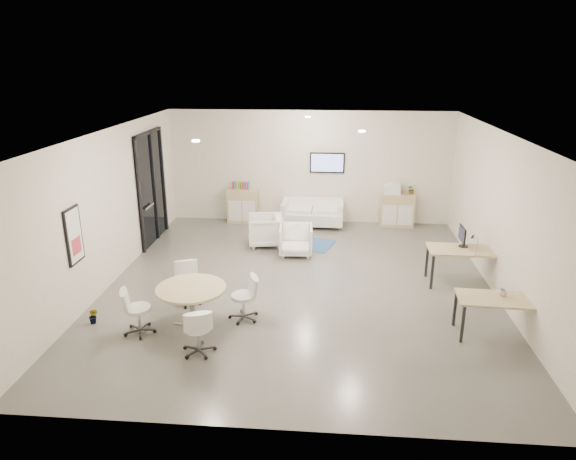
# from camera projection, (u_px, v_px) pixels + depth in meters

# --- Properties ---
(room_shell) EXTENTS (9.60, 10.60, 4.80)m
(room_shell) POSITION_uv_depth(u_px,v_px,m) (300.00, 212.00, 10.39)
(room_shell) COLOR #56544E
(room_shell) RESTS_ON ground
(glass_door) EXTENTS (0.09, 1.90, 2.85)m
(glass_door) POSITION_uv_depth(u_px,v_px,m) (152.00, 184.00, 13.10)
(glass_door) COLOR black
(glass_door) RESTS_ON room_shell
(artwork) EXTENTS (0.05, 0.54, 1.04)m
(artwork) POSITION_uv_depth(u_px,v_px,m) (74.00, 236.00, 9.21)
(artwork) COLOR black
(artwork) RESTS_ON room_shell
(wall_tv) EXTENTS (0.98, 0.06, 0.58)m
(wall_tv) POSITION_uv_depth(u_px,v_px,m) (327.00, 163.00, 14.51)
(wall_tv) COLOR black
(wall_tv) RESTS_ON room_shell
(ceiling_spots) EXTENTS (3.14, 4.14, 0.03)m
(ceiling_spots) POSITION_uv_depth(u_px,v_px,m) (293.00, 128.00, 10.68)
(ceiling_spots) COLOR #FFEAC6
(ceiling_spots) RESTS_ON room_shell
(sideboard_left) EXTENTS (0.87, 0.45, 0.98)m
(sideboard_left) POSITION_uv_depth(u_px,v_px,m) (243.00, 206.00, 14.90)
(sideboard_left) COLOR tan
(sideboard_left) RESTS_ON room_shell
(sideboard_right) EXTENTS (0.95, 0.46, 0.95)m
(sideboard_right) POSITION_uv_depth(u_px,v_px,m) (397.00, 210.00, 14.56)
(sideboard_right) COLOR tan
(sideboard_right) RESTS_ON room_shell
(books) EXTENTS (0.50, 0.14, 0.22)m
(books) POSITION_uv_depth(u_px,v_px,m) (241.00, 185.00, 14.72)
(books) COLOR red
(books) RESTS_ON sideboard_left
(printer) EXTENTS (0.50, 0.44, 0.32)m
(printer) POSITION_uv_depth(u_px,v_px,m) (393.00, 188.00, 14.38)
(printer) COLOR white
(printer) RESTS_ON sideboard_right
(loveseat) EXTENTS (1.75, 0.91, 0.65)m
(loveseat) POSITION_uv_depth(u_px,v_px,m) (312.00, 214.00, 14.61)
(loveseat) COLOR white
(loveseat) RESTS_ON room_shell
(blue_rug) EXTENTS (1.73, 1.40, 0.01)m
(blue_rug) POSITION_uv_depth(u_px,v_px,m) (303.00, 243.00, 13.33)
(blue_rug) COLOR #2A4A81
(blue_rug) RESTS_ON room_shell
(armchair_left) EXTENTS (0.90, 0.95, 0.86)m
(armchair_left) POSITION_uv_depth(u_px,v_px,m) (265.00, 229.00, 13.08)
(armchair_left) COLOR white
(armchair_left) RESTS_ON room_shell
(armchair_right) EXTENTS (0.82, 0.78, 0.81)m
(armchair_right) POSITION_uv_depth(u_px,v_px,m) (296.00, 239.00, 12.44)
(armchair_right) COLOR white
(armchair_right) RESTS_ON room_shell
(desk_rear) EXTENTS (1.52, 0.79, 0.78)m
(desk_rear) POSITION_uv_depth(u_px,v_px,m) (465.00, 253.00, 10.74)
(desk_rear) COLOR tan
(desk_rear) RESTS_ON room_shell
(desk_front) EXTENTS (1.38, 0.74, 0.70)m
(desk_front) POSITION_uv_depth(u_px,v_px,m) (498.00, 302.00, 8.73)
(desk_front) COLOR tan
(desk_front) RESTS_ON room_shell
(monitor) EXTENTS (0.20, 0.50, 0.44)m
(monitor) POSITION_uv_depth(u_px,v_px,m) (462.00, 236.00, 10.78)
(monitor) COLOR black
(monitor) RESTS_ON desk_rear
(round_table) EXTENTS (1.23, 1.23, 0.75)m
(round_table) POSITION_uv_depth(u_px,v_px,m) (191.00, 292.00, 9.03)
(round_table) COLOR tan
(round_table) RESTS_ON room_shell
(meeting_chairs) EXTENTS (2.48, 2.48, 0.82)m
(meeting_chairs) POSITION_uv_depth(u_px,v_px,m) (192.00, 305.00, 9.11)
(meeting_chairs) COLOR white
(meeting_chairs) RESTS_ON room_shell
(plant_cabinet) EXTENTS (0.26, 0.29, 0.22)m
(plant_cabinet) POSITION_uv_depth(u_px,v_px,m) (412.00, 190.00, 14.34)
(plant_cabinet) COLOR #3F7F3F
(plant_cabinet) RESTS_ON sideboard_right
(plant_floor) EXTENTS (0.21, 0.32, 0.14)m
(plant_floor) POSITION_uv_depth(u_px,v_px,m) (94.00, 320.00, 9.28)
(plant_floor) COLOR #3F7F3F
(plant_floor) RESTS_ON room_shell
(cup) EXTENTS (0.15, 0.12, 0.14)m
(cup) POSITION_uv_depth(u_px,v_px,m) (503.00, 292.00, 8.79)
(cup) COLOR white
(cup) RESTS_ON desk_front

